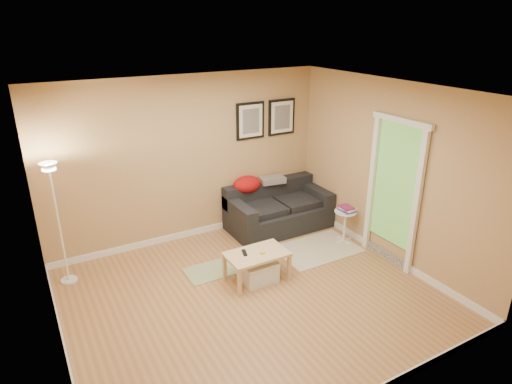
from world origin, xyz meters
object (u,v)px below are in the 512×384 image
storage_bin (259,272)px  floor_lamp (60,228)px  sofa (279,207)px  side_table (345,226)px  book_stack (347,209)px  coffee_table (257,266)px

storage_bin → floor_lamp: size_ratio=0.28×
storage_bin → floor_lamp: 2.68m
sofa → floor_lamp: 3.41m
side_table → book_stack: size_ratio=2.10×
book_stack → floor_lamp: floor_lamp is taller
floor_lamp → sofa: bearing=-0.2°
book_stack → side_table: bearing=-172.1°
sofa → book_stack: bearing=-55.2°
coffee_table → side_table: 1.79m
storage_bin → side_table: bearing=10.6°
coffee_table → floor_lamp: floor_lamp is taller
storage_bin → coffee_table: bearing=95.8°
coffee_table → book_stack: bearing=28.0°
side_table → sofa: bearing=124.2°
book_stack → sofa: bearing=144.2°
coffee_table → storage_bin: (0.00, -0.05, -0.06)m
side_table → book_stack: (0.02, -0.00, 0.31)m
coffee_table → side_table: side_table is taller
floor_lamp → coffee_table: bearing=-28.6°
side_table → book_stack: 0.31m
coffee_table → floor_lamp: bearing=170.5°
sofa → side_table: (0.64, -0.94, -0.11)m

